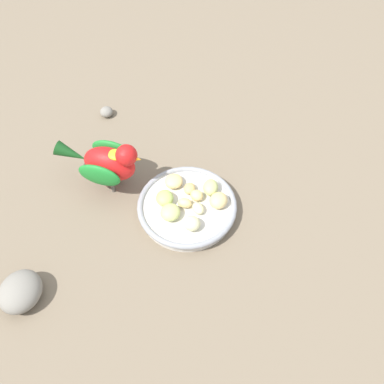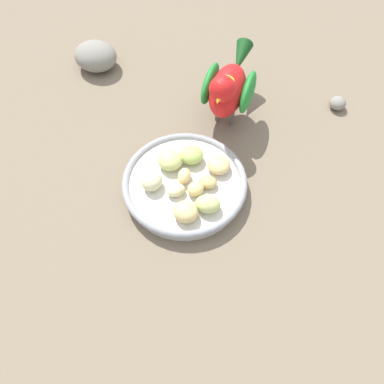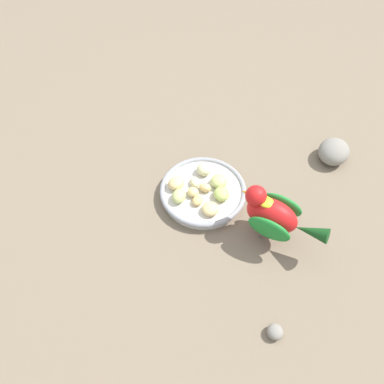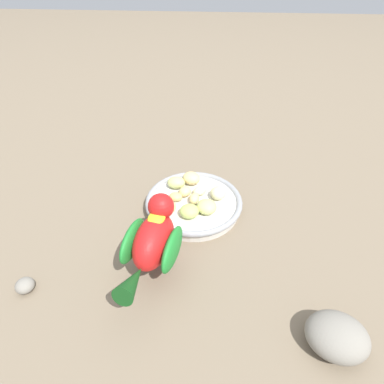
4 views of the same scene
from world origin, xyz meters
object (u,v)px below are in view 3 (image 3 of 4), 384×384
object	(u,v)px
apple_piece_8	(176,183)
pebble_0	(275,332)
apple_piece_3	(222,194)
apple_piece_6	(193,192)
feeding_bowl	(203,192)
apple_piece_1	(198,201)
apple_piece_0	(219,181)
apple_piece_7	(179,196)
rock_large	(334,152)
parrot	(274,215)
apple_piece_4	(204,170)
apple_piece_2	(195,182)
apple_piece_5	(205,188)
apple_piece_9	(210,209)

from	to	relation	value
apple_piece_8	pebble_0	bearing A→B (deg)	-41.47
apple_piece_3	apple_piece_6	world-z (taller)	apple_piece_3
feeding_bowl	apple_piece_1	distance (m)	0.04
apple_piece_0	apple_piece_1	distance (m)	0.07
apple_piece_0	apple_piece_1	xyz separation A→B (m)	(-0.03, -0.06, -0.00)
apple_piece_0	apple_piece_7	size ratio (longest dim) A/B	1.04
feeding_bowl	apple_piece_0	bearing A→B (deg)	42.02
apple_piece_6	rock_large	world-z (taller)	rock_large
parrot	rock_large	size ratio (longest dim) A/B	2.22
apple_piece_7	parrot	distance (m)	0.20
apple_piece_4	apple_piece_7	world-z (taller)	apple_piece_4
apple_piece_4	apple_piece_8	xyz separation A→B (m)	(-0.04, -0.06, -0.00)
apple_piece_1	apple_piece_3	size ratio (longest dim) A/B	0.74
apple_piece_2	apple_piece_5	bearing A→B (deg)	-18.32
feeding_bowl	apple_piece_7	distance (m)	0.06
apple_piece_7	parrot	xyz separation A→B (m)	(0.19, -0.01, 0.04)
apple_piece_4	pebble_0	size ratio (longest dim) A/B	1.14
apple_piece_0	rock_large	distance (m)	0.29
apple_piece_0	pebble_0	xyz separation A→B (m)	(0.18, -0.27, -0.02)
feeding_bowl	apple_piece_4	bearing A→B (deg)	106.28
apple_piece_6	apple_piece_8	distance (m)	0.04
apple_piece_2	apple_piece_7	size ratio (longest dim) A/B	0.76
apple_piece_1	apple_piece_7	xyz separation A→B (m)	(-0.04, -0.00, 0.00)
apple_piece_5	pebble_0	world-z (taller)	apple_piece_5
apple_piece_2	apple_piece_8	distance (m)	0.04
pebble_0	apple_piece_4	bearing A→B (deg)	127.14
parrot	apple_piece_0	bearing A→B (deg)	-19.55
apple_piece_8	apple_piece_5	bearing A→B (deg)	9.44
feeding_bowl	rock_large	size ratio (longest dim) A/B	2.35
apple_piece_0	apple_piece_7	world-z (taller)	same
apple_piece_1	apple_piece_8	xyz separation A→B (m)	(-0.06, 0.03, 0.00)
apple_piece_9	apple_piece_6	bearing A→B (deg)	148.02
apple_piece_2	apple_piece_4	bearing A→B (deg)	77.32
apple_piece_6	rock_large	bearing A→B (deg)	38.90
apple_piece_8	pebble_0	xyz separation A→B (m)	(0.26, -0.23, -0.02)
feeding_bowl	apple_piece_6	world-z (taller)	apple_piece_6
apple_piece_4	apple_piece_8	bearing A→B (deg)	-128.88
feeding_bowl	apple_piece_5	xyz separation A→B (m)	(0.00, 0.00, 0.02)
apple_piece_1	apple_piece_2	xyz separation A→B (m)	(-0.02, 0.04, 0.00)
apple_piece_2	apple_piece_7	xyz separation A→B (m)	(-0.02, -0.05, 0.00)
apple_piece_5	rock_large	xyz separation A→B (m)	(0.25, 0.20, -0.01)
apple_piece_5	apple_piece_7	distance (m)	0.06
apple_piece_8	rock_large	world-z (taller)	rock_large
apple_piece_1	apple_piece_5	bearing A→B (deg)	81.53
apple_piece_2	apple_piece_8	bearing A→B (deg)	-152.65
apple_piece_4	apple_piece_5	distance (m)	0.05
parrot	apple_piece_3	bearing A→B (deg)	-10.51
apple_piece_2	rock_large	bearing A→B (deg)	34.65
apple_piece_2	pebble_0	xyz separation A→B (m)	(0.23, -0.25, -0.02)
apple_piece_0	apple_piece_5	world-z (taller)	apple_piece_0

